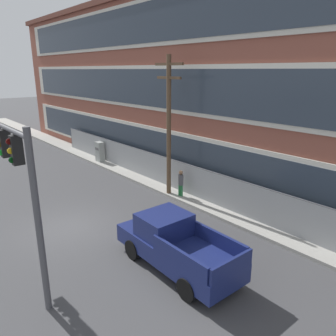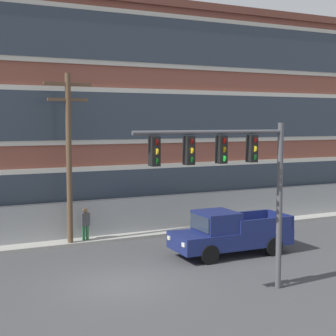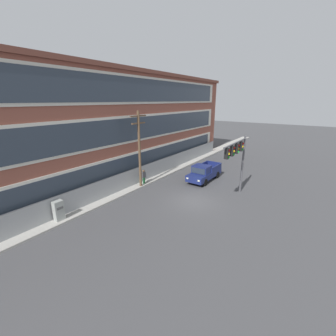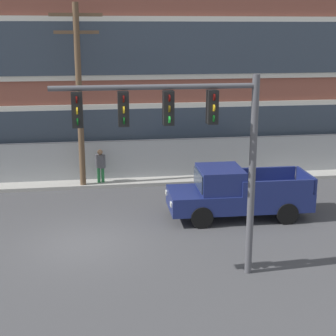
# 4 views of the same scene
# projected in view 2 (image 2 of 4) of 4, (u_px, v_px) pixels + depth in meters

# --- Properties ---
(ground_plane) EXTENTS (160.00, 160.00, 0.00)m
(ground_plane) POSITION_uv_depth(u_px,v_px,m) (120.00, 284.00, 18.31)
(ground_plane) COLOR #424244
(sidewalk_building_side) EXTENTS (80.00, 1.69, 0.16)m
(sidewalk_building_side) POSITION_uv_depth(u_px,v_px,m) (69.00, 241.00, 24.50)
(sidewalk_building_side) COLOR #9E9B93
(sidewalk_building_side) RESTS_ON ground
(brick_mill_building) EXTENTS (47.53, 10.87, 12.11)m
(brick_mill_building) POSITION_uv_depth(u_px,v_px,m) (9.00, 116.00, 28.60)
(brick_mill_building) COLOR brown
(brick_mill_building) RESTS_ON ground
(chain_link_fence) EXTENTS (35.52, 0.06, 1.96)m
(chain_link_fence) POSITION_uv_depth(u_px,v_px,m) (119.00, 217.00, 25.75)
(chain_link_fence) COLOR gray
(chain_link_fence) RESTS_ON ground
(traffic_signal_mast) EXTENTS (5.52, 0.43, 5.74)m
(traffic_signal_mast) POSITION_uv_depth(u_px,v_px,m) (233.00, 168.00, 16.69)
(traffic_signal_mast) COLOR #4C4C51
(traffic_signal_mast) RESTS_ON ground
(pickup_truck_navy) EXTENTS (5.36, 2.13, 1.95)m
(pickup_truck_navy) POSITION_uv_depth(u_px,v_px,m) (229.00, 234.00, 22.24)
(pickup_truck_navy) COLOR navy
(pickup_truck_navy) RESTS_ON ground
(utility_pole_near_corner) EXTENTS (2.19, 0.26, 7.97)m
(utility_pole_near_corner) POSITION_uv_depth(u_px,v_px,m) (69.00, 152.00, 23.55)
(utility_pole_near_corner) COLOR brown
(utility_pole_near_corner) RESTS_ON ground
(pedestrian_near_cabinet) EXTENTS (0.47, 0.42, 1.69)m
(pedestrian_near_cabinet) POSITION_uv_depth(u_px,v_px,m) (85.00, 223.00, 24.40)
(pedestrian_near_cabinet) COLOR #236B38
(pedestrian_near_cabinet) RESTS_ON ground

